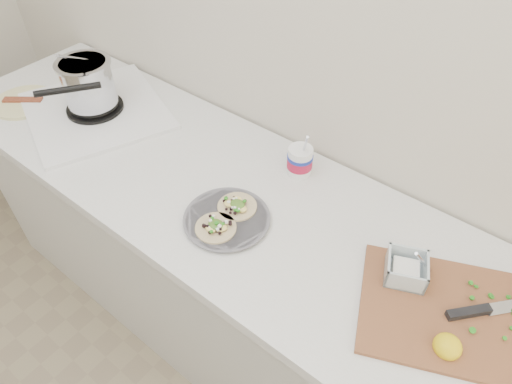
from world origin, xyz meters
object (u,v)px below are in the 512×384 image
Objects in this scene: tub at (301,158)px; cutboard at (455,308)px; taco_plate at (227,217)px; stove at (91,93)px; bacon_plate at (24,102)px.

tub is 0.62m from cutboard.
stove is at bearing 171.55° from taco_plate.
taco_plate is 0.46× the size of cutboard.
stove reaches higher than tub.
bacon_plate is at bearing -178.58° from taco_plate.
cutboard reaches higher than bacon_plate.
bacon_plate is at bearing 161.51° from cutboard.
taco_plate is 1.03m from bacon_plate.
stove is 3.50× the size of tub.
taco_plate is (0.76, -0.11, -0.07)m from stove.
taco_plate reaches higher than bacon_plate.
taco_plate is at bearing 13.58° from stove.
tub is 0.81× the size of bacon_plate.
stove is at bearing 156.82° from cutboard.
bacon_plate is (-1.03, -0.03, -0.01)m from taco_plate.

